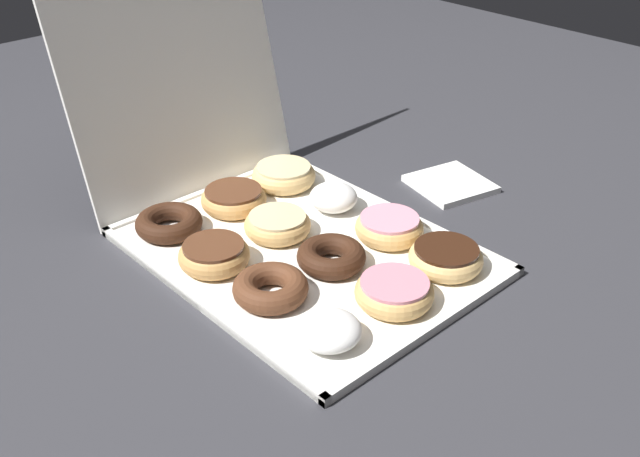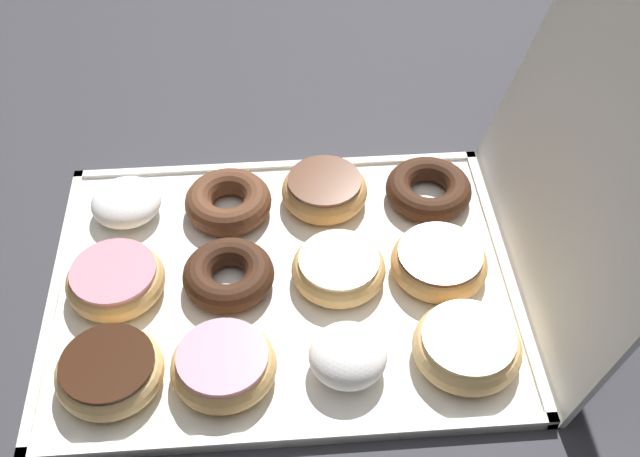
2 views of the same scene
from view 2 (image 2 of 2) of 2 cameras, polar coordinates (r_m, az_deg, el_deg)
ground_plane at (r=0.97m, az=-2.42°, el=-4.22°), size 3.00×3.00×0.00m
donut_box at (r=0.96m, az=-2.43°, el=-4.02°), size 0.43×0.56×0.01m
box_lid_open at (r=0.86m, az=21.23°, el=8.38°), size 0.43×0.14×0.52m
powdered_filled_donut_0 at (r=1.05m, az=-13.70°, el=1.88°), size 0.09×0.09×0.04m
pink_frosted_donut_1 at (r=0.96m, az=-14.45°, el=-3.78°), size 0.12×0.12×0.04m
chocolate_frosted_donut_2 at (r=0.89m, az=-14.81°, el=-9.99°), size 0.12×0.12×0.04m
chocolate_cake_ring_donut_3 at (r=1.03m, az=-6.47°, el=1.97°), size 0.11×0.11×0.04m
chocolate_cake_ring_donut_4 at (r=0.95m, az=-6.42°, el=-3.13°), size 0.11×0.11×0.04m
pink_frosted_donut_5 at (r=0.87m, az=-6.76°, el=-9.83°), size 0.12×0.12×0.04m
chocolate_frosted_donut_6 at (r=1.04m, az=0.56°, el=2.85°), size 0.11×0.11×0.04m
glazed_ring_donut_7 at (r=0.95m, az=1.60°, el=-2.71°), size 0.11×0.11×0.04m
powdered_filled_donut_8 at (r=0.86m, az=2.33°, el=-9.20°), size 0.09×0.09×0.05m
chocolate_cake_ring_donut_9 at (r=1.06m, az=8.13°, el=2.85°), size 0.11×0.11×0.03m
chocolate_frosted_donut_10 at (r=0.97m, az=8.87°, el=-2.23°), size 0.12×0.12×0.04m
glazed_ring_donut_11 at (r=0.89m, az=10.94°, el=-8.41°), size 0.12×0.12×0.04m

